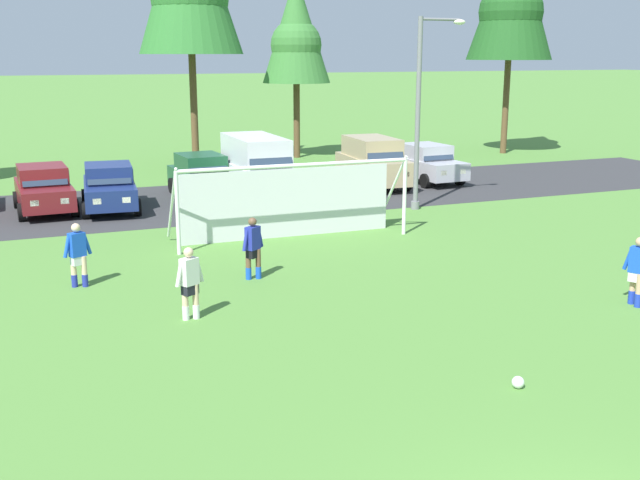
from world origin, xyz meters
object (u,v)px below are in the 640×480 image
(player_winger_left, at_px, (78,255))
(player_midfield_center, at_px, (253,248))
(parked_car_slot_center_left, at_px, (44,189))
(soccer_goal, at_px, (289,198))
(soccer_ball, at_px, (518,382))
(parked_car_slot_right, at_px, (257,166))
(parked_car_slot_far_right, at_px, (373,162))
(parked_car_slot_center, at_px, (109,187))
(player_defender_far, at_px, (190,284))
(parked_car_slot_end, at_px, (427,163))
(player_striker_near, at_px, (637,271))
(street_lamp, at_px, (422,112))
(parked_car_slot_center_right, at_px, (202,175))

(player_winger_left, bearing_deg, player_midfield_center, -12.57)
(player_midfield_center, bearing_deg, parked_car_slot_center_left, 112.92)
(soccer_goal, bearing_deg, player_winger_left, -156.00)
(soccer_ball, distance_m, parked_car_slot_right, 18.88)
(parked_car_slot_right, height_order, parked_car_slot_far_right, parked_car_slot_right)
(player_winger_left, xyz_separation_m, parked_car_slot_center_left, (-0.42, 10.14, 0.05))
(player_midfield_center, bearing_deg, soccer_ball, -73.57)
(soccer_goal, xyz_separation_m, parked_car_slot_center, (-4.76, 6.65, -0.42))
(player_defender_far, distance_m, parked_car_slot_end, 19.98)
(player_striker_near, distance_m, player_winger_left, 13.48)
(soccer_goal, distance_m, parked_car_slot_right, 6.86)
(parked_car_slot_end, bearing_deg, soccer_ball, -115.20)
(player_midfield_center, relative_size, parked_car_slot_center, 0.38)
(soccer_goal, relative_size, parked_car_slot_right, 1.55)
(player_striker_near, height_order, player_midfield_center, same)
(parked_car_slot_far_right, xyz_separation_m, street_lamp, (-0.46, -5.08, 2.53))
(player_defender_far, distance_m, parked_car_slot_far_right, 17.97)
(player_striker_near, bearing_deg, soccer_ball, -152.15)
(player_defender_far, height_order, parked_car_slot_center, parked_car_slot_center)
(player_striker_near, height_order, street_lamp, street_lamp)
(parked_car_slot_center_left, relative_size, street_lamp, 0.61)
(soccer_ball, distance_m, player_striker_near, 5.99)
(parked_car_slot_center_left, bearing_deg, player_winger_left, -87.64)
(soccer_ball, height_order, street_lamp, street_lamp)
(player_striker_near, relative_size, parked_car_slot_center_right, 0.38)
(player_striker_near, bearing_deg, player_midfield_center, 145.09)
(parked_car_slot_center_right, bearing_deg, street_lamp, -38.36)
(player_defender_far, height_order, street_lamp, street_lamp)
(player_winger_left, xyz_separation_m, parked_car_slot_center_right, (5.74, 11.18, 0.05))
(player_winger_left, bearing_deg, soccer_goal, 24.00)
(player_midfield_center, bearing_deg, player_winger_left, 167.43)
(player_winger_left, relative_size, street_lamp, 0.23)
(soccer_ball, distance_m, soccer_goal, 12.09)
(parked_car_slot_center, relative_size, parked_car_slot_end, 1.01)
(player_winger_left, xyz_separation_m, parked_car_slot_far_right, (13.25, 10.68, 0.29))
(parked_car_slot_center_right, bearing_deg, soccer_ball, -87.38)
(parked_car_slot_end, bearing_deg, player_defender_far, -134.34)
(player_defender_far, relative_size, parked_car_slot_right, 0.34)
(soccer_goal, height_order, parked_car_slot_center_left, soccer_goal)
(player_winger_left, relative_size, parked_car_slot_center_left, 0.38)
(soccer_goal, bearing_deg, player_defender_far, -125.54)
(player_midfield_center, distance_m, player_winger_left, 4.38)
(parked_car_slot_center, relative_size, parked_car_slot_center_right, 1.00)
(parked_car_slot_center_left, bearing_deg, soccer_ball, -69.76)
(parked_car_slot_center, bearing_deg, soccer_goal, -54.37)
(parked_car_slot_center_right, xyz_separation_m, parked_car_slot_end, (10.31, -0.30, 0.00))
(parked_car_slot_center_left, xyz_separation_m, parked_car_slot_far_right, (13.66, 0.54, 0.24))
(parked_car_slot_right, relative_size, parked_car_slot_end, 1.12)
(soccer_goal, height_order, parked_car_slot_end, soccer_goal)
(parked_car_slot_center, height_order, parked_car_slot_end, same)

